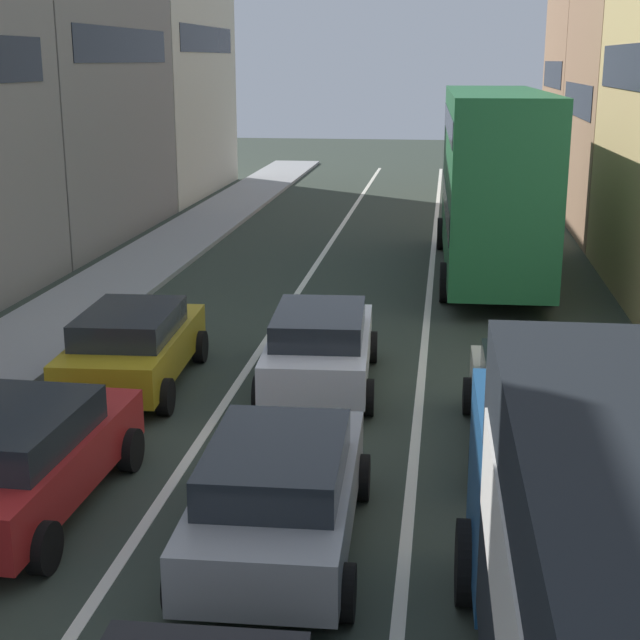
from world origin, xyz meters
TOP-DOWN VIEW (x-y plane):
  - sidewalk_left at (-6.70, 20.00)m, footprint 2.60×64.00m
  - lane_stripe_left at (-1.70, 20.00)m, footprint 0.16×60.00m
  - lane_stripe_right at (1.70, 20.00)m, footprint 0.16×60.00m
  - sedan_centre_lane_second at (0.16, 7.07)m, footprint 2.17×4.35m
  - wagon_left_lane_second at (-3.38, 7.61)m, footprint 2.14×4.34m
  - hatchback_centre_lane_third at (-0.16, 13.16)m, footprint 2.26×4.39m
  - sedan_left_lane_third at (-3.57, 12.74)m, footprint 2.24×4.39m
  - sedan_right_lane_behind_truck at (3.51, 10.60)m, footprint 2.12×4.33m
  - bus_mid_queue_primary at (3.29, 23.05)m, footprint 2.98×10.55m

SIDE VIEW (x-z plane):
  - lane_stripe_left at x=-1.70m, z-range 0.00..0.01m
  - lane_stripe_right at x=1.70m, z-range 0.00..0.01m
  - sidewalk_left at x=-6.70m, z-range 0.00..0.14m
  - sedan_centre_lane_second at x=0.16m, z-range 0.05..1.54m
  - wagon_left_lane_second at x=-3.38m, z-range 0.05..1.54m
  - hatchback_centre_lane_third at x=-0.16m, z-range 0.05..1.54m
  - sedan_left_lane_third at x=-3.57m, z-range 0.05..1.54m
  - sedan_right_lane_behind_truck at x=3.51m, z-range 0.05..1.54m
  - bus_mid_queue_primary at x=3.29m, z-range 0.30..5.36m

